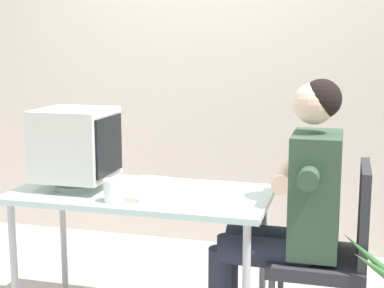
{
  "coord_description": "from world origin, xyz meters",
  "views": [
    {
      "loc": [
        0.97,
        -2.6,
        1.46
      ],
      "look_at": [
        0.26,
        0.0,
        0.98
      ],
      "focal_mm": 53.84,
      "sensor_mm": 36.0,
      "label": 1
    }
  ],
  "objects": [
    {
      "name": "office_chair",
      "position": [
        0.93,
        0.02,
        0.51
      ],
      "size": [
        0.43,
        0.43,
        0.91
      ],
      "color": "#4C4C51",
      "rests_on": "ground_plane"
    },
    {
      "name": "desk",
      "position": [
        0.0,
        0.0,
        0.66
      ],
      "size": [
        1.27,
        0.63,
        0.73
      ],
      "color": "#B7B7BC",
      "rests_on": "ground_plane"
    },
    {
      "name": "wall_back",
      "position": [
        0.3,
        1.4,
        1.5
      ],
      "size": [
        8.0,
        0.1,
        3.0
      ],
      "primitive_type": "cube",
      "color": "beige",
      "rests_on": "ground_plane"
    },
    {
      "name": "keyboard",
      "position": [
        -0.01,
        0.01,
        0.74
      ],
      "size": [
        0.19,
        0.44,
        0.03
      ],
      "color": "beige",
      "rests_on": "desk"
    },
    {
      "name": "person_seated",
      "position": [
        0.73,
        0.02,
        0.7
      ],
      "size": [
        0.72,
        0.56,
        1.3
      ],
      "color": "#334C38",
      "rests_on": "ground_plane"
    },
    {
      "name": "crt_monitor",
      "position": [
        -0.34,
        -0.02,
        0.95
      ],
      "size": [
        0.37,
        0.35,
        0.4
      ],
      "color": "silver",
      "rests_on": "desk"
    },
    {
      "name": "desk_mug",
      "position": [
        -0.06,
        -0.21,
        0.78
      ],
      "size": [
        0.09,
        0.1,
        0.1
      ],
      "color": "white",
      "rests_on": "desk"
    }
  ]
}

